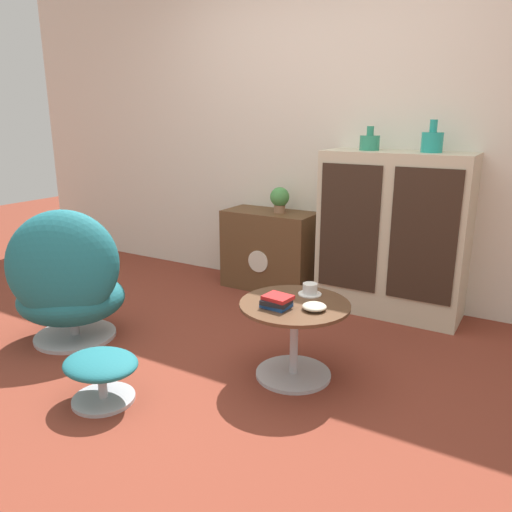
{
  "coord_description": "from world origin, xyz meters",
  "views": [
    {
      "loc": [
        1.52,
        -1.93,
        1.38
      ],
      "look_at": [
        0.02,
        0.6,
        0.55
      ],
      "focal_mm": 35.0,
      "sensor_mm": 36.0,
      "label": 1
    }
  ],
  "objects_px": {
    "sideboard": "(393,235)",
    "tv_console": "(269,250)",
    "teacup": "(310,290)",
    "vase_leftmost": "(370,142)",
    "book_stack": "(277,301)",
    "bowl": "(314,307)",
    "coffee_table": "(294,330)",
    "potted_plant": "(280,198)",
    "vase_inner_left": "(432,141)",
    "egg_chair": "(68,283)",
    "ottoman": "(101,369)"
  },
  "relations": [
    {
      "from": "sideboard",
      "to": "vase_leftmost",
      "type": "height_order",
      "value": "vase_leftmost"
    },
    {
      "from": "egg_chair",
      "to": "vase_inner_left",
      "type": "height_order",
      "value": "vase_inner_left"
    },
    {
      "from": "potted_plant",
      "to": "teacup",
      "type": "height_order",
      "value": "potted_plant"
    },
    {
      "from": "potted_plant",
      "to": "book_stack",
      "type": "bearing_deg",
      "value": -62.33
    },
    {
      "from": "sideboard",
      "to": "book_stack",
      "type": "bearing_deg",
      "value": -99.62
    },
    {
      "from": "potted_plant",
      "to": "book_stack",
      "type": "distance_m",
      "value": 1.52
    },
    {
      "from": "coffee_table",
      "to": "bowl",
      "type": "bearing_deg",
      "value": -15.41
    },
    {
      "from": "egg_chair",
      "to": "teacup",
      "type": "relative_size",
      "value": 6.86
    },
    {
      "from": "coffee_table",
      "to": "teacup",
      "type": "relative_size",
      "value": 4.54
    },
    {
      "from": "tv_console",
      "to": "vase_leftmost",
      "type": "xyz_separation_m",
      "value": [
        0.8,
        -0.02,
        0.89
      ]
    },
    {
      "from": "potted_plant",
      "to": "bowl",
      "type": "relative_size",
      "value": 1.61
    },
    {
      "from": "ottoman",
      "to": "book_stack",
      "type": "xyz_separation_m",
      "value": [
        0.65,
        0.61,
        0.28
      ]
    },
    {
      "from": "sideboard",
      "to": "coffee_table",
      "type": "relative_size",
      "value": 1.95
    },
    {
      "from": "teacup",
      "to": "ottoman",
      "type": "bearing_deg",
      "value": -129.42
    },
    {
      "from": "egg_chair",
      "to": "teacup",
      "type": "distance_m",
      "value": 1.49
    },
    {
      "from": "bowl",
      "to": "coffee_table",
      "type": "bearing_deg",
      "value": 164.59
    },
    {
      "from": "coffee_table",
      "to": "vase_leftmost",
      "type": "bearing_deg",
      "value": 91.9
    },
    {
      "from": "tv_console",
      "to": "teacup",
      "type": "bearing_deg",
      "value": -51.29
    },
    {
      "from": "sideboard",
      "to": "potted_plant",
      "type": "relative_size",
      "value": 5.71
    },
    {
      "from": "vase_inner_left",
      "to": "book_stack",
      "type": "bearing_deg",
      "value": -108.22
    },
    {
      "from": "vase_leftmost",
      "to": "book_stack",
      "type": "bearing_deg",
      "value": -90.6
    },
    {
      "from": "sideboard",
      "to": "book_stack",
      "type": "xyz_separation_m",
      "value": [
        -0.22,
        -1.3,
        -0.12
      ]
    },
    {
      "from": "ottoman",
      "to": "bowl",
      "type": "bearing_deg",
      "value": 39.09
    },
    {
      "from": "book_stack",
      "to": "teacup",
      "type": "bearing_deg",
      "value": 76.03
    },
    {
      "from": "teacup",
      "to": "bowl",
      "type": "relative_size",
      "value": 1.04
    },
    {
      "from": "vase_leftmost",
      "to": "teacup",
      "type": "relative_size",
      "value": 1.25
    },
    {
      "from": "tv_console",
      "to": "egg_chair",
      "type": "relative_size",
      "value": 0.83
    },
    {
      "from": "ottoman",
      "to": "coffee_table",
      "type": "distance_m",
      "value": 1.01
    },
    {
      "from": "vase_inner_left",
      "to": "coffee_table",
      "type": "bearing_deg",
      "value": -107.38
    },
    {
      "from": "egg_chair",
      "to": "vase_leftmost",
      "type": "bearing_deg",
      "value": 48.4
    },
    {
      "from": "bowl",
      "to": "tv_console",
      "type": "bearing_deg",
      "value": 127.52
    },
    {
      "from": "egg_chair",
      "to": "potted_plant",
      "type": "height_order",
      "value": "egg_chair"
    },
    {
      "from": "book_stack",
      "to": "coffee_table",
      "type": "bearing_deg",
      "value": 62.54
    },
    {
      "from": "vase_inner_left",
      "to": "book_stack",
      "type": "distance_m",
      "value": 1.57
    },
    {
      "from": "sideboard",
      "to": "tv_console",
      "type": "height_order",
      "value": "sideboard"
    },
    {
      "from": "egg_chair",
      "to": "coffee_table",
      "type": "relative_size",
      "value": 1.51
    },
    {
      "from": "vase_leftmost",
      "to": "egg_chair",
      "type": "bearing_deg",
      "value": -131.6
    },
    {
      "from": "egg_chair",
      "to": "vase_leftmost",
      "type": "distance_m",
      "value": 2.2
    },
    {
      "from": "vase_inner_left",
      "to": "ottoman",
      "type": "bearing_deg",
      "value": -119.49
    },
    {
      "from": "sideboard",
      "to": "potted_plant",
      "type": "distance_m",
      "value": 0.93
    },
    {
      "from": "potted_plant",
      "to": "bowl",
      "type": "xyz_separation_m",
      "value": [
        0.87,
        -1.25,
        -0.31
      ]
    },
    {
      "from": "vase_leftmost",
      "to": "bowl",
      "type": "distance_m",
      "value": 1.46
    },
    {
      "from": "vase_inner_left",
      "to": "bowl",
      "type": "relative_size",
      "value": 1.66
    },
    {
      "from": "egg_chair",
      "to": "teacup",
      "type": "height_order",
      "value": "egg_chair"
    },
    {
      "from": "teacup",
      "to": "egg_chair",
      "type": "bearing_deg",
      "value": -160.93
    },
    {
      "from": "coffee_table",
      "to": "vase_leftmost",
      "type": "xyz_separation_m",
      "value": [
        -0.04,
        1.2,
        0.94
      ]
    },
    {
      "from": "tv_console",
      "to": "coffee_table",
      "type": "distance_m",
      "value": 1.48
    },
    {
      "from": "vase_inner_left",
      "to": "bowl",
      "type": "height_order",
      "value": "vase_inner_left"
    },
    {
      "from": "tv_console",
      "to": "bowl",
      "type": "relative_size",
      "value": 5.89
    },
    {
      "from": "potted_plant",
      "to": "vase_inner_left",
      "type": "bearing_deg",
      "value": -0.95
    }
  ]
}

